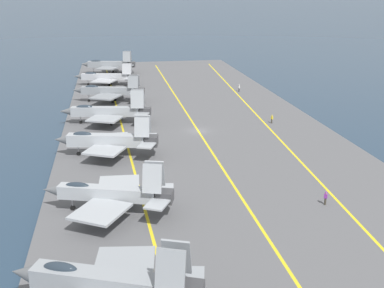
{
  "coord_description": "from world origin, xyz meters",
  "views": [
    {
      "loc": [
        -82.91,
        15.52,
        25.58
      ],
      "look_at": [
        -14.96,
        3.72,
        2.9
      ],
      "focal_mm": 45.0,
      "sensor_mm": 36.0,
      "label": 1
    }
  ],
  "objects": [
    {
      "name": "crew_purple_vest",
      "position": [
        -33.43,
        -9.44,
        1.34
      ],
      "size": [
        0.44,
        0.46,
        1.72
      ],
      "color": "#383328",
      "rests_on": "carrier_deck"
    },
    {
      "name": "parked_jet_fifth",
      "position": [
        7.7,
        16.2,
        2.84
      ],
      "size": [
        12.48,
        17.54,
        6.65
      ],
      "color": "#93999E",
      "rests_on": "carrier_deck"
    },
    {
      "name": "parked_jet_second",
      "position": [
        -49.48,
        16.57,
        3.12
      ],
      "size": [
        14.06,
        16.2,
        6.89
      ],
      "color": "gray",
      "rests_on": "carrier_deck"
    },
    {
      "name": "deck_stripe_centerline",
      "position": [
        0.0,
        0.0,
        0.4
      ],
      "size": [
        155.41,
        0.36,
        0.01
      ],
      "primitive_type": "cube",
      "color": "yellow",
      "rests_on": "carrier_deck"
    },
    {
      "name": "parked_jet_sixth",
      "position": [
        25.97,
        15.55,
        3.01
      ],
      "size": [
        14.0,
        16.58,
        6.19
      ],
      "color": "gray",
      "rests_on": "carrier_deck"
    },
    {
      "name": "deck_stripe_foul_line",
      "position": [
        0.0,
        -13.42,
        0.4
      ],
      "size": [
        155.14,
        9.81,
        0.01
      ],
      "primitive_type": "cube",
      "rotation": [
        0.0,
        0.0,
        -0.06
      ],
      "color": "yellow",
      "rests_on": "carrier_deck"
    },
    {
      "name": "parked_jet_eighth",
      "position": [
        64.36,
        15.33,
        3.16
      ],
      "size": [
        12.84,
        16.36,
        6.66
      ],
      "color": "gray",
      "rests_on": "carrier_deck"
    },
    {
      "name": "parked_jet_seventh",
      "position": [
        45.75,
        16.23,
        2.72
      ],
      "size": [
        11.98,
        16.72,
        5.87
      ],
      "color": "#A8AAAF",
      "rests_on": "carrier_deck"
    },
    {
      "name": "parked_jet_fourth",
      "position": [
        -11.07,
        16.23,
        2.96
      ],
      "size": [
        11.85,
        16.17,
        6.46
      ],
      "color": "#9EA3A8",
      "rests_on": "carrier_deck"
    },
    {
      "name": "carrier_deck",
      "position": [
        0.0,
        0.0,
        0.2
      ],
      "size": [
        172.67,
        48.81,
        0.4
      ],
      "primitive_type": "cube",
      "color": "#565659",
      "rests_on": "ground"
    },
    {
      "name": "ground_plane",
      "position": [
        0.0,
        0.0,
        0.0
      ],
      "size": [
        2000.0,
        2000.0,
        0.0
      ],
      "primitive_type": "plane",
      "color": "#23384C"
    },
    {
      "name": "deck_stripe_edge_line",
      "position": [
        0.0,
        13.42,
        0.4
      ],
      "size": [
        155.3,
        6.53,
        0.01
      ],
      "primitive_type": "cube",
      "rotation": [
        0.0,
        0.0,
        0.04
      ],
      "color": "yellow",
      "rests_on": "carrier_deck"
    },
    {
      "name": "crew_white_vest",
      "position": [
        32.14,
        -16.44,
        1.38
      ],
      "size": [
        0.42,
        0.32,
        1.78
      ],
      "color": "#232328",
      "rests_on": "carrier_deck"
    },
    {
      "name": "parked_jet_third",
      "position": [
        -31.15,
        16.07,
        2.83
      ],
      "size": [
        13.77,
        15.6,
        6.51
      ],
      "color": "#9EA3A8",
      "rests_on": "carrier_deck"
    },
    {
      "name": "crew_yellow_vest",
      "position": [
        2.57,
        -14.95,
        1.32
      ],
      "size": [
        0.45,
        0.39,
        1.68
      ],
      "color": "#383328",
      "rests_on": "carrier_deck"
    }
  ]
}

